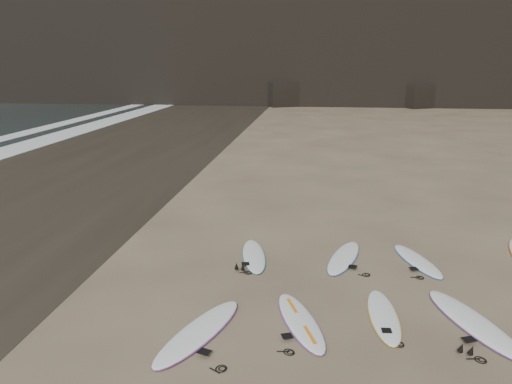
% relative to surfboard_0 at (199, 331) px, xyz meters
% --- Properties ---
extents(ground, '(240.00, 240.00, 0.00)m').
position_rel_surfboard_0_xyz_m(ground, '(3.91, 1.05, -0.05)').
color(ground, '#897559').
rests_on(ground, ground).
extents(wet_sand, '(12.00, 200.00, 0.01)m').
position_rel_surfboard_0_xyz_m(wet_sand, '(-9.09, 11.05, -0.04)').
color(wet_sand, '#383026').
rests_on(wet_sand, ground).
extents(surfboard_0, '(1.50, 2.69, 0.09)m').
position_rel_surfboard_0_xyz_m(surfboard_0, '(0.00, 0.00, 0.00)').
color(surfboard_0, white).
rests_on(surfboard_0, ground).
extents(surfboard_1, '(1.31, 2.39, 0.08)m').
position_rel_surfboard_0_xyz_m(surfboard_1, '(1.83, 0.61, -0.01)').
color(surfboard_1, white).
rests_on(surfboard_1, ground).
extents(surfboard_2, '(0.61, 2.22, 0.08)m').
position_rel_surfboard_0_xyz_m(surfboard_2, '(3.43, 1.03, -0.01)').
color(surfboard_2, white).
rests_on(surfboard_2, ground).
extents(surfboard_3, '(1.59, 2.79, 0.10)m').
position_rel_surfboard_0_xyz_m(surfboard_3, '(5.08, 0.97, 0.00)').
color(surfboard_3, white).
rests_on(surfboard_3, ground).
extents(surfboard_5, '(0.98, 2.32, 0.08)m').
position_rel_surfboard_0_xyz_m(surfboard_5, '(0.53, 3.75, -0.01)').
color(surfboard_5, white).
rests_on(surfboard_5, ground).
extents(surfboard_6, '(1.20, 2.44, 0.09)m').
position_rel_surfboard_0_xyz_m(surfboard_6, '(2.79, 3.92, -0.00)').
color(surfboard_6, white).
rests_on(surfboard_6, ground).
extents(surfboard_7, '(1.19, 2.26, 0.08)m').
position_rel_surfboard_0_xyz_m(surfboard_7, '(4.59, 3.93, -0.01)').
color(surfboard_7, white).
rests_on(surfboard_7, ground).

